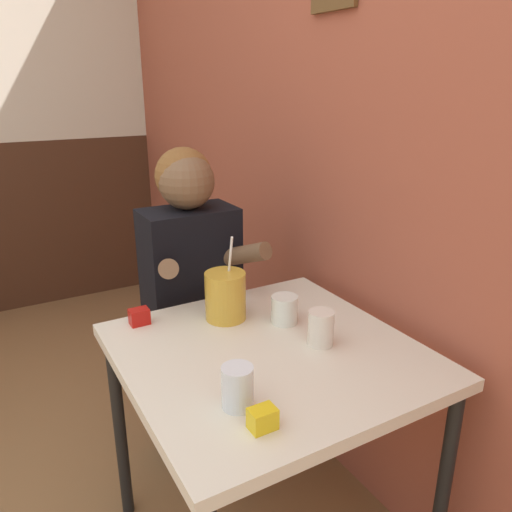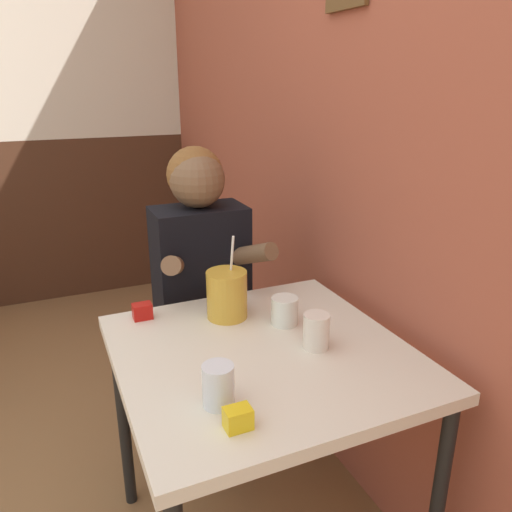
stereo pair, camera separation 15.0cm
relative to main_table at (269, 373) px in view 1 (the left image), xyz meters
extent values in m
cube|color=#9E4C38|center=(0.48, 1.07, 0.69)|extent=(0.06, 4.68, 2.70)
cube|color=beige|center=(0.00, 0.00, 0.06)|extent=(0.80, 0.81, 0.04)
cylinder|color=black|center=(0.36, -0.36, -0.31)|extent=(0.04, 0.04, 0.70)
cylinder|color=black|center=(-0.36, 0.36, -0.31)|extent=(0.04, 0.04, 0.70)
cylinder|color=black|center=(0.36, 0.36, -0.31)|extent=(0.04, 0.04, 0.70)
cube|color=black|center=(0.00, 0.56, -0.43)|extent=(0.31, 0.20, 0.47)
cube|color=black|center=(0.00, 0.56, 0.09)|extent=(0.34, 0.20, 0.56)
sphere|color=brown|center=(0.00, 0.59, 0.48)|extent=(0.20, 0.20, 0.20)
sphere|color=brown|center=(0.00, 0.56, 0.47)|extent=(0.20, 0.20, 0.20)
cylinder|color=brown|center=(-0.14, 0.42, 0.21)|extent=(0.14, 0.27, 0.15)
cylinder|color=brown|center=(0.13, 0.42, 0.21)|extent=(0.14, 0.27, 0.15)
cylinder|color=gold|center=(-0.02, 0.24, 0.16)|extent=(0.13, 0.13, 0.16)
cylinder|color=white|center=(0.00, 0.24, 0.28)|extent=(0.01, 0.04, 0.14)
cylinder|color=silver|center=(-0.20, -0.19, 0.13)|extent=(0.08, 0.08, 0.10)
cylinder|color=silver|center=(0.13, 0.12, 0.12)|extent=(0.08, 0.08, 0.09)
cylinder|color=silver|center=(0.14, -0.05, 0.13)|extent=(0.08, 0.08, 0.10)
cube|color=#B7140F|center=(-0.27, 0.33, 0.10)|extent=(0.06, 0.04, 0.05)
cube|color=yellow|center=(-0.19, -0.29, 0.10)|extent=(0.06, 0.04, 0.05)
camera|label=1|loc=(-0.65, -1.07, 0.80)|focal=35.00mm
camera|label=2|loc=(-0.52, -1.13, 0.80)|focal=35.00mm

